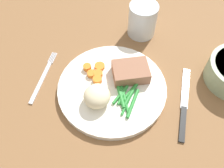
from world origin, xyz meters
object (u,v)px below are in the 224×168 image
object	(u,v)px
dinner_plate	(112,88)
meat_portion	(130,72)
fork	(43,77)
knife	(184,104)
water_glass	(141,21)

from	to	relation	value
dinner_plate	meat_portion	distance (cm)	6.05
meat_portion	fork	size ratio (longest dim) A/B	0.53
knife	dinner_plate	bearing A→B (deg)	176.40
meat_portion	water_glass	world-z (taller)	water_glass
meat_portion	fork	distance (cm)	22.45
meat_portion	fork	xyz separation A→B (cm)	(-21.79, -4.47, -3.01)
dinner_plate	fork	bearing A→B (deg)	-179.19
knife	meat_portion	bearing A→B (deg)	159.78
meat_portion	water_glass	xyz separation A→B (cm)	(-0.29, 17.48, 0.91)
knife	water_glass	size ratio (longest dim) A/B	2.15
meat_portion	knife	size ratio (longest dim) A/B	0.43
meat_portion	water_glass	distance (cm)	17.51
fork	knife	xyz separation A→B (cm)	(36.02, -0.03, -0.00)
meat_portion	knife	bearing A→B (deg)	-17.53
dinner_plate	fork	distance (cm)	18.19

